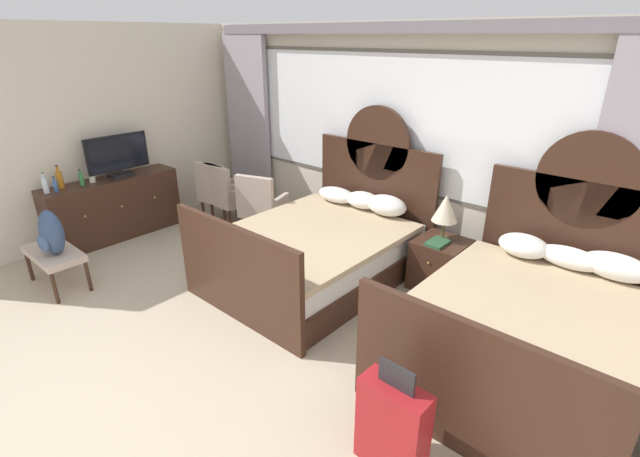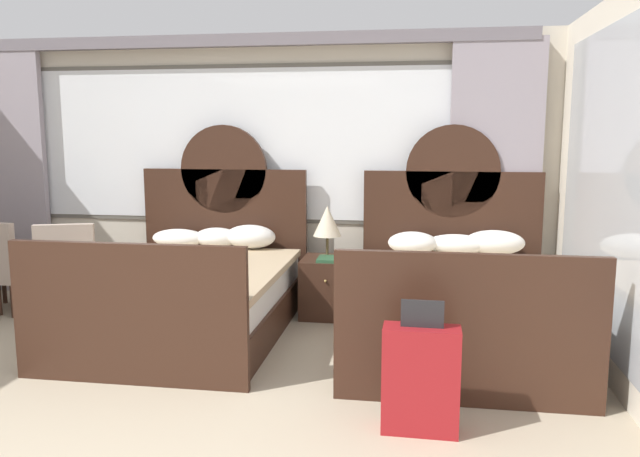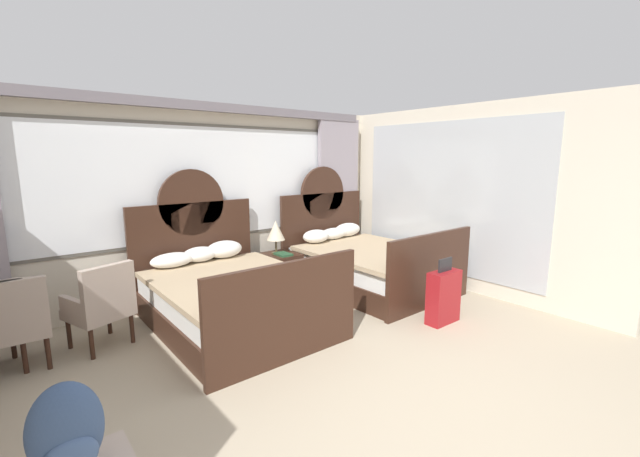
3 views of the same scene
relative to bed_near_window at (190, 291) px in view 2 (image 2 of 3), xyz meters
The scene contains 9 objects.
wall_back_window 1.59m from the bed_near_window, 84.02° to the left, with size 6.29×0.22×2.70m.
bed_near_window is the anchor object (origin of this frame).
bed_near_mirror 2.27m from the bed_near_window, ahead, with size 1.69×2.27×1.80m.
nightstand_between_beds 1.32m from the bed_near_window, 30.40° to the left, with size 0.51×0.54×0.55m.
table_lamp_on_nightstand 1.42m from the bed_near_window, 32.75° to the left, with size 0.27×0.27×0.49m.
book_on_nightstand 1.28m from the bed_near_window, 26.46° to the left, with size 0.18×0.26×0.03m.
armchair_by_window_left 1.33m from the bed_near_window, 167.68° to the left, with size 0.67×0.67×0.90m.
armchair_by_window_centre 2.03m from the bed_near_window, behind, with size 0.55×0.55×0.90m.
suitcase_on_floor 2.52m from the bed_near_window, 38.33° to the right, with size 0.45×0.20×0.79m.
Camera 2 is at (1.81, -2.48, 1.74)m, focal length 35.01 mm.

